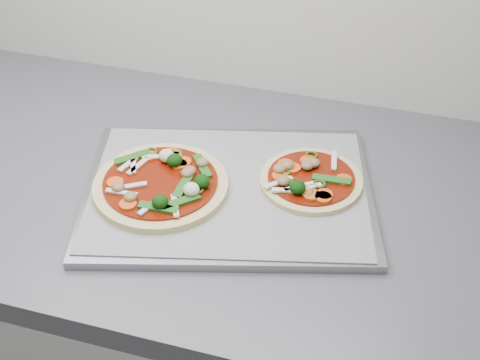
# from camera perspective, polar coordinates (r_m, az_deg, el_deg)

# --- Properties ---
(baking_tray) EXTENTS (0.50, 0.42, 0.01)m
(baking_tray) POSITION_cam_1_polar(r_m,az_deg,el_deg) (1.01, -0.99, -1.05)
(baking_tray) COLOR gray
(baking_tray) RESTS_ON countertop
(parchment) EXTENTS (0.47, 0.39, 0.00)m
(parchment) POSITION_cam_1_polar(r_m,az_deg,el_deg) (1.01, -0.99, -0.70)
(parchment) COLOR gray
(parchment) RESTS_ON baking_tray
(pizza_left) EXTENTS (0.22, 0.22, 0.03)m
(pizza_left) POSITION_cam_1_polar(r_m,az_deg,el_deg) (1.01, -6.64, -0.28)
(pizza_left) COLOR #E9D183
(pizza_left) RESTS_ON parchment
(pizza_right) EXTENTS (0.22, 0.22, 0.03)m
(pizza_right) POSITION_cam_1_polar(r_m,az_deg,el_deg) (1.02, 5.90, 0.07)
(pizza_right) COLOR #E9D183
(pizza_right) RESTS_ON parchment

